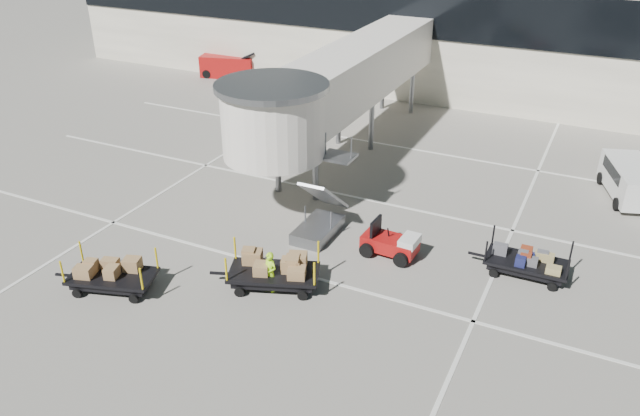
% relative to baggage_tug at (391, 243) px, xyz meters
% --- Properties ---
extents(ground, '(140.00, 140.00, 0.00)m').
position_rel_baggage_tug_xyz_m(ground, '(-1.95, -4.84, -0.53)').
color(ground, gray).
rests_on(ground, ground).
extents(lane_markings, '(40.00, 30.00, 0.02)m').
position_rel_baggage_tug_xyz_m(lane_markings, '(-2.62, 4.50, -0.52)').
color(lane_markings, silver).
rests_on(lane_markings, ground).
extents(terminal, '(64.00, 12.11, 15.20)m').
position_rel_baggage_tug_xyz_m(terminal, '(-2.30, 25.10, 3.57)').
color(terminal, white).
rests_on(terminal, ground).
extents(jet_bridge, '(5.70, 20.40, 6.03)m').
position_rel_baggage_tug_xyz_m(jet_bridge, '(-5.92, 7.43, 3.75)').
color(jet_bridge, white).
rests_on(jet_bridge, ground).
extents(baggage_tug, '(2.30, 1.53, 1.47)m').
position_rel_baggage_tug_xyz_m(baggage_tug, '(0.00, 0.00, 0.00)').
color(baggage_tug, '#9B0E0E').
rests_on(baggage_tug, ground).
extents(suitcase_cart, '(3.75, 1.57, 1.46)m').
position_rel_baggage_tug_xyz_m(suitcase_cart, '(5.11, 0.90, -0.00)').
color(suitcase_cart, black).
rests_on(suitcase_cart, ground).
extents(box_cart_near, '(4.10, 2.70, 1.59)m').
position_rel_baggage_tug_xyz_m(box_cart_near, '(-3.25, -4.06, 0.11)').
color(box_cart_near, black).
rests_on(box_cart_near, ground).
extents(box_cart_far, '(3.88, 2.39, 1.49)m').
position_rel_baggage_tug_xyz_m(box_cart_far, '(-8.29, -6.68, 0.02)').
color(box_cart_far, black).
rests_on(box_cart_far, ground).
extents(ground_worker, '(0.65, 0.50, 1.59)m').
position_rel_baggage_tug_xyz_m(ground_worker, '(-3.12, -4.25, 0.26)').
color(ground_worker, '#A6EF19').
rests_on(ground_worker, ground).
extents(minivan, '(2.98, 4.60, 1.62)m').
position_rel_baggage_tug_xyz_m(minivan, '(8.26, 9.92, 0.44)').
color(minivan, silver).
rests_on(minivan, ground).
extents(belt_loader, '(4.68, 2.70, 2.13)m').
position_rel_baggage_tug_xyz_m(belt_loader, '(-20.33, 19.17, 0.28)').
color(belt_loader, '#9B0E0E').
rests_on(belt_loader, ground).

